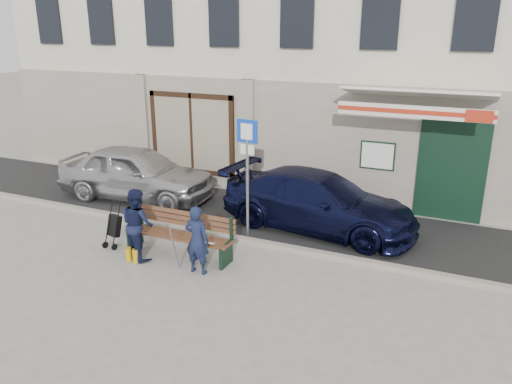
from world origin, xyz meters
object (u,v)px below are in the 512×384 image
Objects in this scene: bench at (177,235)px; parking_sign at (247,160)px; car_navy at (318,201)px; stroller at (114,227)px; car_silver at (136,173)px; woman at (137,224)px; man at (197,240)px.

parking_sign is at bearing 56.22° from bench.
parking_sign is (-1.29, -1.18, 1.15)m from car_navy.
stroller is at bearing -173.78° from bench.
car_silver is 1.61× the size of parking_sign.
bench is 1.51m from stroller.
bench is 0.84m from woman.
car_silver is at bearing 131.40° from stroller.
parking_sign reaches higher than bench.
car_navy is at bearing -110.10° from woman.
man is at bearing -32.32° from bench.
car_silver is 4.31× the size of stroller.
car_navy is 1.94× the size of bench.
bench is 2.37× the size of stroller.
parking_sign is 1.13× the size of bench.
stroller is (-2.47, -1.61, -1.38)m from parking_sign.
woman is 0.94m from stroller.
woman is (-2.91, -3.05, 0.08)m from car_navy.
woman reaches higher than bench.
car_silver is at bearing -41.24° from man.
car_silver reaches higher than man.
man is 1.37× the size of stroller.
car_silver is at bearing 96.05° from car_navy.
parking_sign is 2.21m from bench.
bench is (-2.26, -2.62, -0.22)m from car_navy.
bench is at bearing 145.73° from car_navy.
car_silver is at bearing 138.54° from bench.
man is (0.80, -0.50, 0.23)m from bench.
car_navy is 1.72× the size of parking_sign.
bench is at bearing -117.49° from parking_sign.
man is at bearing -159.28° from woman.
woman reaches higher than man.
woman is at bearing -4.13° from stroller.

